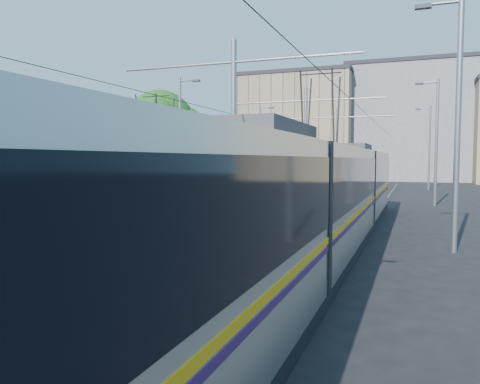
% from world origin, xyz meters
% --- Properties ---
extents(ground, '(160.00, 160.00, 0.00)m').
position_xyz_m(ground, '(0.00, 0.00, 0.00)').
color(ground, black).
rests_on(ground, ground).
extents(platform, '(4.00, 50.00, 0.30)m').
position_xyz_m(platform, '(0.00, 17.00, 0.15)').
color(platform, gray).
rests_on(platform, ground).
extents(tactile_strip_left, '(0.70, 50.00, 0.01)m').
position_xyz_m(tactile_strip_left, '(-1.45, 17.00, 0.30)').
color(tactile_strip_left, gray).
rests_on(tactile_strip_left, platform).
extents(tactile_strip_right, '(0.70, 50.00, 0.01)m').
position_xyz_m(tactile_strip_right, '(1.45, 17.00, 0.30)').
color(tactile_strip_right, gray).
rests_on(tactile_strip_right, platform).
extents(rails, '(8.71, 70.00, 0.03)m').
position_xyz_m(rails, '(0.00, 17.00, 0.02)').
color(rails, gray).
rests_on(rails, ground).
extents(tram_left, '(2.43, 32.37, 5.50)m').
position_xyz_m(tram_left, '(-3.60, 8.51, 1.70)').
color(tram_left, black).
rests_on(tram_left, ground).
extents(tram_right, '(2.43, 31.23, 5.50)m').
position_xyz_m(tram_right, '(3.60, 5.89, 1.86)').
color(tram_right, black).
rests_on(tram_right, ground).
extents(catenary, '(9.20, 70.00, 7.00)m').
position_xyz_m(catenary, '(0.00, 14.15, 4.52)').
color(catenary, gray).
rests_on(catenary, platform).
extents(street_lamps, '(15.18, 38.22, 8.00)m').
position_xyz_m(street_lamps, '(-0.00, 21.00, 4.18)').
color(street_lamps, gray).
rests_on(street_lamps, ground).
extents(shelter, '(0.66, 1.05, 2.28)m').
position_xyz_m(shelter, '(0.05, 16.70, 1.50)').
color(shelter, black).
rests_on(shelter, platform).
extents(tree, '(5.22, 4.82, 7.58)m').
position_xyz_m(tree, '(-9.50, 19.74, 5.12)').
color(tree, '#382314').
rests_on(tree, ground).
extents(building_left, '(16.32, 12.24, 15.20)m').
position_xyz_m(building_left, '(-10.00, 60.00, 7.61)').
color(building_left, gray).
rests_on(building_left, ground).
extents(building_centre, '(18.36, 14.28, 16.22)m').
position_xyz_m(building_centre, '(6.00, 64.00, 8.12)').
color(building_centre, gray).
rests_on(building_centre, ground).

